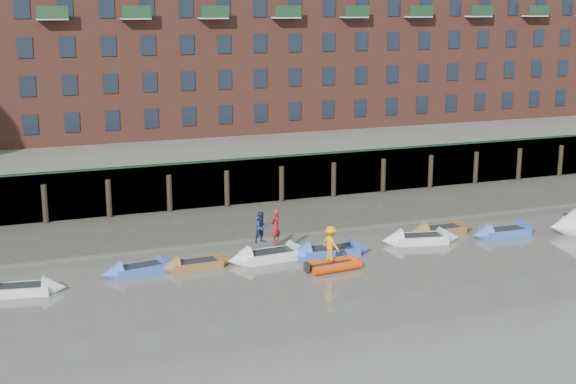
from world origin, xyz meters
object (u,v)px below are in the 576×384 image
rowboat_3 (270,255)px  person_rower_a (275,226)px  rowboat_4 (330,252)px  person_rower_b (262,227)px  rowboat_5 (421,239)px  rowboat_2 (197,264)px  rowboat_6 (441,230)px  rib_tender (335,265)px  person_rib_crew (331,243)px  rowboat_0 (19,290)px  rowboat_1 (141,269)px  rowboat_7 (505,232)px

rowboat_3 → person_rower_a: 1.68m
rowboat_4 → person_rower_b: 4.13m
rowboat_5 → person_rower_a: bearing=-169.0°
rowboat_5 → rowboat_3: bearing=-169.4°
rowboat_2 → rowboat_6: (15.57, 0.99, 0.02)m
rib_tender → person_rib_crew: bearing=162.5°
rowboat_5 → person_rower_b: person_rower_b is taller
rowboat_0 → rowboat_1: 6.19m
rowboat_1 → rowboat_5: size_ratio=0.89×
person_rower_b → rowboat_6: bearing=-11.3°
rowboat_3 → person_rib_crew: 3.77m
rowboat_7 → person_rib_crew: person_rib_crew is taller
rowboat_0 → person_rower_a: (13.44, 0.60, 1.68)m
rowboat_7 → person_rower_b: 15.37m
rowboat_3 → rowboat_6: 11.52m
rowboat_6 → person_rower_b: 12.00m
rowboat_0 → rowboat_6: bearing=13.9°
rowboat_1 → rowboat_7: rowboat_7 is taller
rowboat_2 → person_rower_b: size_ratio=2.34×
rowboat_5 → person_rib_crew: 7.42m
rowboat_6 → person_rower_a: 11.37m
rowboat_3 → rowboat_5: 9.35m
rowboat_0 → rowboat_1: (6.10, 1.04, -0.01)m
rowboat_6 → person_rower_b: bearing=-175.6°
rowboat_3 → rowboat_5: size_ratio=1.03×
rowboat_4 → rowboat_7: bearing=3.4°
rowboat_4 → rowboat_7: 11.53m
rib_tender → person_rower_b: 4.53m
rowboat_4 → rib_tender: size_ratio=1.60×
person_rib_crew → person_rower_a: bearing=24.5°
rowboat_0 → rowboat_3: size_ratio=0.91×
rowboat_1 → rowboat_3: 7.07m
rowboat_1 → rowboat_2: (2.96, -0.28, -0.01)m
rowboat_6 → rib_tender: rowboat_6 is taller
rowboat_1 → rowboat_7: (21.93, -1.02, 0.01)m
rowboat_4 → person_rib_crew: 2.56m
rowboat_7 → rowboat_1: bearing=178.9°
rowboat_0 → rowboat_1: size_ratio=1.05×
rib_tender → rowboat_1: bearing=156.7°
rowboat_6 → rowboat_7: rowboat_7 is taller
rib_tender → rowboat_7: bearing=3.4°
rowboat_1 → person_rower_a: size_ratio=2.32×
rowboat_7 → rib_tender: bearing=-169.0°
rowboat_6 → person_rib_crew: 9.82m
rowboat_1 → person_rower_a: (7.34, -0.43, 1.69)m
rowboat_1 → person_rib_crew: size_ratio=2.34×
rowboat_0 → person_rib_crew: (15.61, -1.95, 1.20)m
rowboat_0 → person_rower_b: (12.77, 0.93, 1.61)m
rowboat_4 → rowboat_5: (6.00, 0.40, -0.01)m
rowboat_7 → person_rower_a: size_ratio=2.41×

